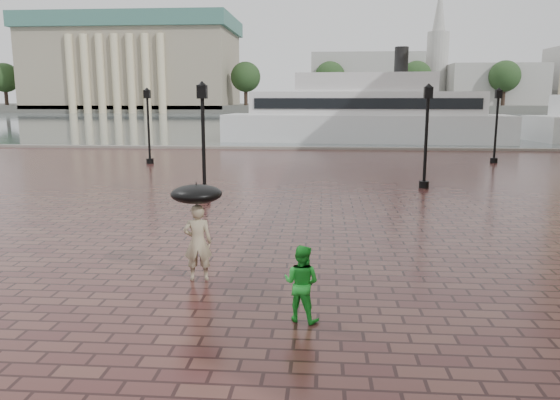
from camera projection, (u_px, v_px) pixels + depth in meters
The scene contains 12 objects.
ground at pixel (396, 300), 10.74m from camera, with size 300.00×300.00×0.00m, color #3C1C1B.
harbour_water at pixel (332, 120), 100.88m from camera, with size 240.00×240.00×0.00m, color #424C50.
quay_edge at pixel (342, 150), 42.09m from camera, with size 80.00×0.60×0.30m, color slate.
far_shore at pixel (329, 108), 167.33m from camera, with size 300.00×60.00×2.00m, color #4C4C47.
museum at pixel (135, 62), 154.15m from camera, with size 57.00×32.50×26.00m.
distant_skyline at pixel (502, 78), 152.23m from camera, with size 102.50×22.00×33.00m.
far_trees at pixel (330, 77), 144.22m from camera, with size 188.00×8.00×13.50m.
street_lamps at pixel (323, 130), 27.57m from camera, with size 21.44×14.44×4.40m.
adult_pedestrian at pixel (198, 242), 11.81m from camera, with size 0.62×0.40×1.69m, color tan.
child_pedestrian at pixel (301, 283), 9.67m from camera, with size 0.67×0.53×1.39m, color green.
ferry_near at pixel (365, 114), 49.39m from camera, with size 25.82×7.90×8.35m.
umbrella at pixel (196, 194), 11.61m from camera, with size 1.10×1.10×1.14m.
Camera 1 is at (-1.48, -10.34, 3.92)m, focal length 35.00 mm.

